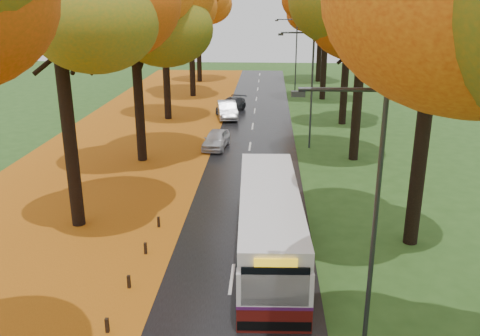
# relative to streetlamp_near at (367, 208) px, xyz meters

# --- Properties ---
(road) EXTENTS (6.50, 90.00, 0.04)m
(road) POSITION_rel_streetlamp_near_xyz_m (-3.95, 17.00, -4.69)
(road) COLOR black
(road) RESTS_ON ground
(centre_line) EXTENTS (0.12, 90.00, 0.01)m
(centre_line) POSITION_rel_streetlamp_near_xyz_m (-3.95, 17.00, -4.67)
(centre_line) COLOR silver
(centre_line) RESTS_ON road
(leaf_verge) EXTENTS (12.00, 90.00, 0.02)m
(leaf_verge) POSITION_rel_streetlamp_near_xyz_m (-12.95, 17.00, -4.70)
(leaf_verge) COLOR #8F480D
(leaf_verge) RESTS_ON ground
(leaf_drift) EXTENTS (0.90, 90.00, 0.01)m
(leaf_drift) POSITION_rel_streetlamp_near_xyz_m (-7.00, 17.00, -4.67)
(leaf_drift) COLOR #B26012
(leaf_drift) RESTS_ON road
(trees_left) EXTENTS (9.20, 74.00, 13.88)m
(trees_left) POSITION_rel_streetlamp_near_xyz_m (-11.13, 19.06, 4.82)
(trees_left) COLOR black
(trees_left) RESTS_ON ground
(trees_right) EXTENTS (9.30, 74.20, 13.96)m
(trees_right) POSITION_rel_streetlamp_near_xyz_m (3.24, 18.91, 4.98)
(trees_right) COLOR black
(trees_right) RESTS_ON ground
(streetlamp_near) EXTENTS (2.45, 0.18, 8.00)m
(streetlamp_near) POSITION_rel_streetlamp_near_xyz_m (0.00, 0.00, 0.00)
(streetlamp_near) COLOR #333538
(streetlamp_near) RESTS_ON ground
(streetlamp_mid) EXTENTS (2.45, 0.18, 8.00)m
(streetlamp_mid) POSITION_rel_streetlamp_near_xyz_m (0.00, 22.00, 0.00)
(streetlamp_mid) COLOR #333538
(streetlamp_mid) RESTS_ON ground
(streetlamp_far) EXTENTS (2.45, 0.18, 8.00)m
(streetlamp_far) POSITION_rel_streetlamp_near_xyz_m (0.00, 44.00, 0.00)
(streetlamp_far) COLOR #333538
(streetlamp_far) RESTS_ON ground
(bus) EXTENTS (2.77, 10.57, 2.76)m
(bus) POSITION_rel_streetlamp_near_xyz_m (-2.57, 6.00, -3.23)
(bus) COLOR #51100C
(bus) RESTS_ON road
(car_white) EXTENTS (1.92, 3.89, 1.28)m
(car_white) POSITION_rel_streetlamp_near_xyz_m (-6.30, 21.47, -4.04)
(car_white) COLOR #BCBCC0
(car_white) RESTS_ON road
(car_silver) EXTENTS (2.31, 4.64, 1.46)m
(car_silver) POSITION_rel_streetlamp_near_xyz_m (-6.30, 30.94, -3.94)
(car_silver) COLOR #929599
(car_silver) RESTS_ON road
(car_dark) EXTENTS (2.94, 4.66, 1.26)m
(car_dark) POSITION_rel_streetlamp_near_xyz_m (-6.11, 33.53, -4.04)
(car_dark) COLOR black
(car_dark) RESTS_ON road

